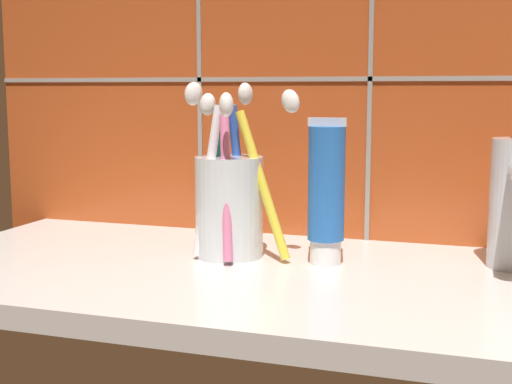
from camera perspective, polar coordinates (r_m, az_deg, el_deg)
sink_counter at (r=64.38cm, az=4.74°, el=-7.42°), size 78.07×32.78×2.00cm
tile_wall_backsplash at (r=78.59cm, az=7.89°, el=13.42°), size 88.07×1.72×51.07cm
toothbrush_cup at (r=69.45cm, az=-2.13°, el=-0.59°), size 11.64×9.03×17.13cm
toothpaste_tube at (r=66.58cm, az=5.92°, el=-0.05°), size 3.61×3.43×13.75cm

